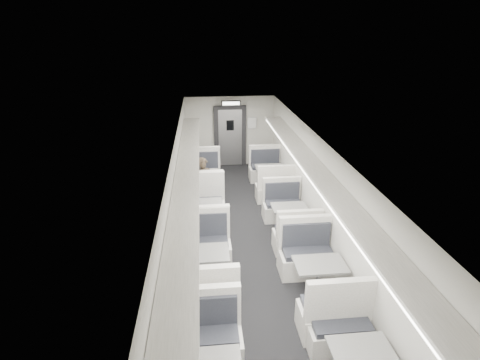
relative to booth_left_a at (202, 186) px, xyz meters
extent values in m
cube|color=black|center=(1.00, -3.22, -0.47)|extent=(3.00, 12.00, 0.12)
cube|color=silver|center=(1.00, -3.22, 2.05)|extent=(3.00, 12.00, 0.12)
cube|color=beige|center=(1.00, 2.84, 0.79)|extent=(3.00, 0.12, 2.40)
cube|color=beige|center=(-0.56, -3.22, 0.79)|extent=(0.12, 12.00, 2.40)
cube|color=beige|center=(2.56, -3.22, 0.79)|extent=(0.12, 12.00, 2.40)
cube|color=white|center=(0.00, -0.82, -0.17)|extent=(1.12, 0.62, 0.48)
cube|color=#21232C|center=(0.00, -0.79, 0.12)|extent=(0.99, 0.50, 0.11)
cube|color=white|center=(0.00, -1.05, 0.44)|extent=(1.12, 0.13, 0.74)
cube|color=white|center=(0.00, 0.82, -0.17)|extent=(1.12, 0.62, 0.48)
cube|color=#21232C|center=(0.00, 0.79, 0.12)|extent=(0.99, 0.50, 0.11)
cube|color=white|center=(0.00, 1.05, 0.44)|extent=(1.12, 0.13, 0.74)
cylinder|color=#ACACAE|center=(0.00, 0.00, -0.04)|extent=(0.11, 0.11, 0.73)
cylinder|color=#ACACAE|center=(0.00, 0.00, -0.39)|extent=(0.38, 0.38, 0.03)
cube|color=slate|center=(0.00, 0.00, 0.36)|extent=(0.93, 0.63, 0.04)
cube|color=white|center=(0.00, -2.72, -0.17)|extent=(1.09, 0.61, 0.46)
cube|color=#21232C|center=(0.00, -2.69, 0.11)|extent=(0.97, 0.48, 0.10)
cube|color=white|center=(0.00, -2.94, 0.42)|extent=(1.09, 0.12, 0.72)
cube|color=white|center=(0.00, -1.11, -0.17)|extent=(1.09, 0.61, 0.46)
cube|color=#21232C|center=(0.00, -1.14, 0.11)|extent=(0.97, 0.48, 0.10)
cube|color=white|center=(0.00, -0.89, 0.42)|extent=(1.09, 0.12, 0.72)
cylinder|color=#ACACAE|center=(0.00, -1.92, -0.05)|extent=(0.10, 0.10, 0.71)
cylinder|color=#ACACAE|center=(0.00, -1.92, -0.39)|extent=(0.37, 0.37, 0.03)
cube|color=slate|center=(0.00, -1.92, 0.35)|extent=(0.91, 0.62, 0.04)
cube|color=white|center=(0.00, -4.77, -0.17)|extent=(1.10, 0.61, 0.47)
cube|color=#21232C|center=(0.00, -4.74, 0.11)|extent=(0.98, 0.49, 0.10)
cube|color=white|center=(0.00, -4.99, 0.43)|extent=(1.10, 0.12, 0.73)
cube|color=white|center=(0.00, -3.14, -0.17)|extent=(1.10, 0.61, 0.47)
cube|color=#21232C|center=(0.00, -3.17, 0.11)|extent=(0.98, 0.49, 0.10)
cube|color=white|center=(0.00, -2.92, 0.43)|extent=(1.10, 0.12, 0.73)
cylinder|color=#ACACAE|center=(0.00, -3.96, -0.05)|extent=(0.10, 0.10, 0.72)
cylinder|color=#ACACAE|center=(0.00, -3.96, -0.39)|extent=(0.37, 0.37, 0.03)
cube|color=slate|center=(0.00, -3.96, 0.35)|extent=(0.92, 0.62, 0.04)
cube|color=white|center=(0.00, -5.59, -0.18)|extent=(1.05, 0.59, 0.45)
cube|color=#21232C|center=(0.00, -5.62, 0.09)|extent=(0.93, 0.47, 0.10)
cube|color=white|center=(0.00, -5.38, 0.39)|extent=(1.05, 0.12, 0.69)
cube|color=white|center=(2.00, -0.27, -0.19)|extent=(1.02, 0.57, 0.43)
cube|color=#21232C|center=(2.00, -0.24, 0.07)|extent=(0.90, 0.45, 0.10)
cube|color=white|center=(2.00, -0.48, 0.36)|extent=(1.02, 0.12, 0.67)
cube|color=white|center=(2.00, 1.22, -0.19)|extent=(1.02, 0.57, 0.43)
cube|color=#21232C|center=(2.00, 1.19, 0.07)|extent=(0.90, 0.45, 0.10)
cube|color=white|center=(2.00, 1.43, 0.36)|extent=(1.02, 0.12, 0.67)
cylinder|color=#ACACAE|center=(2.00, 0.48, -0.08)|extent=(0.10, 0.10, 0.66)
cylinder|color=#ACACAE|center=(2.00, 0.48, -0.39)|extent=(0.35, 0.35, 0.03)
cube|color=slate|center=(2.00, 0.48, 0.29)|extent=(0.84, 0.58, 0.04)
cube|color=white|center=(2.00, -2.84, -0.20)|extent=(0.98, 0.54, 0.41)
cube|color=#21232C|center=(2.00, -2.82, 0.05)|extent=(0.87, 0.43, 0.09)
cube|color=white|center=(2.00, -3.04, 0.33)|extent=(0.98, 0.11, 0.65)
cube|color=white|center=(2.00, -1.41, -0.20)|extent=(0.98, 0.54, 0.41)
cube|color=#21232C|center=(2.00, -1.43, 0.05)|extent=(0.87, 0.43, 0.09)
cube|color=white|center=(2.00, -1.21, 0.33)|extent=(0.98, 0.11, 0.65)
cylinder|color=#ACACAE|center=(2.00, -2.12, -0.09)|extent=(0.09, 0.09, 0.64)
cylinder|color=#ACACAE|center=(2.00, -2.12, -0.39)|extent=(0.33, 0.33, 0.03)
cube|color=slate|center=(2.00, -2.12, 0.27)|extent=(0.81, 0.55, 0.04)
cube|color=white|center=(2.00, -5.24, -0.18)|extent=(1.06, 0.59, 0.45)
cube|color=#21232C|center=(2.00, -5.21, 0.09)|extent=(0.94, 0.47, 0.10)
cube|color=white|center=(2.00, -5.46, 0.40)|extent=(1.06, 0.12, 0.70)
cube|color=white|center=(2.00, -3.68, -0.18)|extent=(1.06, 0.59, 0.45)
cube|color=#21232C|center=(2.00, -3.71, 0.09)|extent=(0.94, 0.47, 0.10)
cube|color=white|center=(2.00, -3.46, 0.40)|extent=(1.06, 0.12, 0.70)
cylinder|color=#ACACAE|center=(2.00, -4.46, -0.06)|extent=(0.10, 0.10, 0.69)
cylinder|color=#ACACAE|center=(2.00, -4.46, -0.39)|extent=(0.36, 0.36, 0.03)
cube|color=slate|center=(2.00, -4.46, 0.33)|extent=(0.88, 0.60, 0.04)
cube|color=white|center=(2.00, -5.55, -0.20)|extent=(0.98, 0.54, 0.41)
cube|color=#21232C|center=(2.00, -5.58, 0.05)|extent=(0.86, 0.43, 0.09)
cube|color=white|center=(2.00, -5.35, 0.33)|extent=(0.98, 0.11, 0.64)
cube|color=slate|center=(2.00, -6.27, 0.27)|extent=(0.81, 0.55, 0.04)
imported|color=black|center=(0.05, -0.72, 0.32)|extent=(0.58, 0.44, 1.46)
cube|color=black|center=(-0.49, 0.18, 0.94)|extent=(0.02, 1.18, 0.84)
cube|color=black|center=(-0.49, -2.02, 0.94)|extent=(0.02, 1.18, 0.84)
cube|color=black|center=(-0.49, -4.22, 0.94)|extent=(0.02, 1.18, 0.84)
cube|color=black|center=(-0.49, -6.42, 0.94)|extent=(0.02, 1.18, 0.84)
cube|color=white|center=(-0.26, -3.52, 1.51)|extent=(0.46, 10.40, 0.05)
cube|color=white|center=(-0.06, -3.52, 1.46)|extent=(0.05, 10.20, 0.04)
cube|color=white|center=(2.26, -3.52, 1.51)|extent=(0.46, 10.40, 0.05)
cube|color=white|center=(2.06, -3.52, 1.46)|extent=(0.05, 10.20, 0.04)
cube|color=black|center=(1.00, 2.72, 0.64)|extent=(1.10, 0.10, 2.10)
cube|color=#ACACAE|center=(1.00, 2.69, 0.59)|extent=(0.80, 0.05, 1.95)
cube|color=black|center=(1.00, 2.65, 1.04)|extent=(0.25, 0.02, 0.35)
cube|color=black|center=(1.00, 2.23, 1.87)|extent=(0.62, 0.10, 0.16)
cube|color=white|center=(1.00, 2.17, 1.87)|extent=(0.54, 0.02, 0.10)
cube|color=silver|center=(1.75, 2.70, 1.09)|extent=(0.32, 0.02, 0.40)
camera|label=1|loc=(0.07, -9.71, 4.12)|focal=28.00mm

